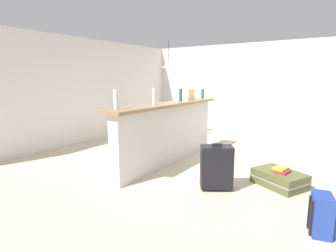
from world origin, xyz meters
The scene contains 17 objects.
ground_plane centered at (0.00, 0.00, -0.03)m, with size 13.00×13.00×0.05m, color beige.
wall_back centered at (0.00, 3.05, 1.25)m, with size 6.60×0.10×2.50m, color silver.
wall_right centered at (3.05, 0.30, 1.25)m, with size 0.10×6.00×2.50m, color silver.
partition_half_wall centered at (-0.54, 0.32, 0.53)m, with size 2.80×0.20×1.07m, color silver.
bar_countertop centered at (-0.54, 0.32, 1.09)m, with size 2.96×0.40×0.05m, color #93704C.
bottle_white centered at (-1.77, 0.40, 1.26)m, with size 0.07×0.07×0.28m, color silver.
bottle_clear centered at (-0.93, 0.35, 1.25)m, with size 0.06×0.06×0.27m, color silver.
bottle_blue centered at (-0.12, 0.33, 1.24)m, with size 0.06×0.06×0.24m, color #284C89.
bottle_green centered at (0.73, 0.30, 1.22)m, with size 0.07×0.07×0.21m, color #2D6B38.
grocery_bag centered at (0.21, 0.37, 1.23)m, with size 0.26×0.18×0.22m, color beige.
dining_table centered at (1.27, 1.52, 0.65)m, with size 1.10×0.80×0.74m.
dining_chair_near_partition centered at (1.17, 0.98, 0.52)m, with size 0.44×0.44×0.93m.
pendant_lamp centered at (1.36, 1.62, 1.88)m, with size 0.34×0.34×0.73m.
suitcase_flat_olive centered at (-0.54, -1.64, 0.11)m, with size 0.75×0.89×0.22m.
backpack_blue centered at (-1.61, -2.28, 0.20)m, with size 0.32×0.29×0.42m.
suitcase_upright_black centered at (-1.17, -0.92, 0.33)m, with size 0.44×0.50×0.67m.
book_stack centered at (-0.54, -1.66, 0.25)m, with size 0.28×0.24×0.06m.
Camera 1 is at (-4.57, -2.42, 1.58)m, focal length 28.94 mm.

